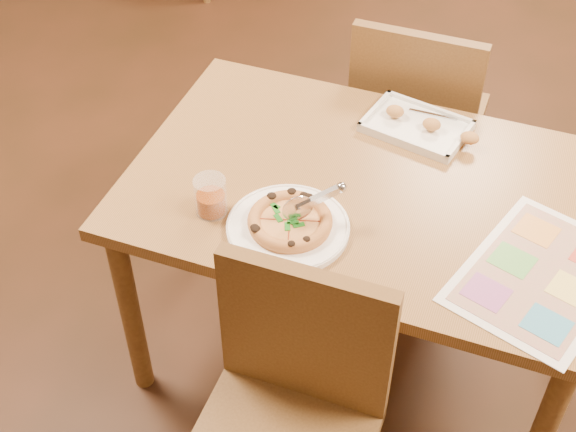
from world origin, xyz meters
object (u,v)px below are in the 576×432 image
(pizza, at_px, (290,221))
(glass_tumbler, at_px, (211,198))
(dining_table, at_px, (366,208))
(chair_near, at_px, (291,395))
(chair_far, at_px, (416,108))
(menu, at_px, (541,275))
(plate, at_px, (288,228))
(pizza_cutter, at_px, (312,201))
(appetizer_tray, at_px, (419,127))

(pizza, bearing_deg, glass_tumbler, -177.67)
(dining_table, height_order, chair_near, chair_near)
(chair_far, relative_size, menu, 1.01)
(chair_far, bearing_deg, plate, 80.16)
(chair_near, height_order, pizza_cutter, chair_near)
(chair_near, height_order, glass_tumbler, chair_near)
(appetizer_tray, bearing_deg, glass_tumbler, -129.18)
(dining_table, bearing_deg, pizza, -121.48)
(chair_far, relative_size, glass_tumbler, 4.43)
(pizza, bearing_deg, plate, -124.45)
(pizza, bearing_deg, dining_table, 58.52)
(chair_near, bearing_deg, pizza_cutter, 103.19)
(pizza, xyz_separation_m, glass_tumbler, (-0.22, -0.01, 0.02))
(appetizer_tray, bearing_deg, chair_far, 102.39)
(appetizer_tray, bearing_deg, plate, -112.44)
(pizza, xyz_separation_m, appetizer_tray, (0.21, 0.52, -0.01))
(chair_near, relative_size, chair_far, 1.00)
(dining_table, height_order, pizza, pizza)
(pizza_cutter, height_order, glass_tumbler, pizza_cutter)
(dining_table, height_order, pizza_cutter, pizza_cutter)
(chair_near, relative_size, pizza_cutter, 3.57)
(pizza, distance_m, appetizer_tray, 0.56)
(pizza_cutter, relative_size, appetizer_tray, 0.38)
(pizza, relative_size, menu, 0.47)
(dining_table, bearing_deg, pizza_cutter, -114.93)
(appetizer_tray, bearing_deg, pizza_cutter, -108.60)
(plate, xyz_separation_m, glass_tumbler, (-0.21, -0.00, 0.04))
(dining_table, distance_m, pizza, 0.29)
(appetizer_tray, distance_m, glass_tumbler, 0.68)
(chair_far, relative_size, pizza_cutter, 3.57)
(pizza_cutter, height_order, appetizer_tray, pizza_cutter)
(chair_far, xyz_separation_m, glass_tumbler, (-0.36, -0.84, 0.20))
(dining_table, height_order, menu, menu)
(plate, distance_m, menu, 0.63)
(menu, bearing_deg, pizza, -174.28)
(chair_far, xyz_separation_m, pizza_cutter, (-0.09, -0.80, 0.24))
(plate, distance_m, pizza, 0.02)
(menu, bearing_deg, glass_tumbler, -175.15)
(chair_far, relative_size, pizza, 2.16)
(pizza, bearing_deg, appetizer_tray, 67.69)
(chair_near, xyz_separation_m, plate, (-0.15, 0.36, 0.16))
(dining_table, xyz_separation_m, pizza, (-0.14, -0.23, 0.11))
(chair_near, xyz_separation_m, pizza_cutter, (-0.09, 0.40, 0.24))
(dining_table, relative_size, pizza_cutter, 9.87)
(pizza_cutter, relative_size, glass_tumbler, 1.24)
(plate, height_order, glass_tumbler, glass_tumbler)
(chair_far, bearing_deg, glass_tumbler, 66.99)
(dining_table, bearing_deg, glass_tumbler, -146.08)
(chair_far, bearing_deg, chair_near, 90.00)
(glass_tumbler, relative_size, menu, 0.23)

